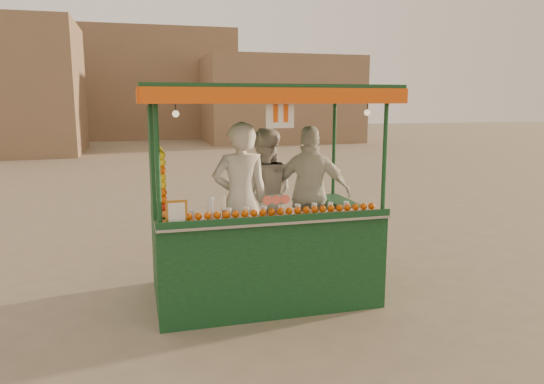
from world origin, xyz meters
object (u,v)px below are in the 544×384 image
object	(u,v)px
juice_cart	(258,233)
vendor_middle	(264,195)
vendor_left	(241,200)
vendor_right	(311,194)

from	to	relation	value
juice_cart	vendor_middle	bearing A→B (deg)	69.32
juice_cart	vendor_left	size ratio (longest dim) A/B	1.52
juice_cart	vendor_right	world-z (taller)	juice_cart
vendor_middle	vendor_left	bearing A→B (deg)	67.25
juice_cart	vendor_left	xyz separation A→B (m)	(-0.19, 0.10, 0.40)
vendor_left	vendor_right	world-z (taller)	vendor_left
juice_cart	vendor_left	distance (m)	0.45
vendor_right	vendor_middle	bearing A→B (deg)	-1.33
vendor_middle	vendor_right	world-z (taller)	vendor_right
vendor_right	juice_cart	bearing A→B (deg)	45.64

